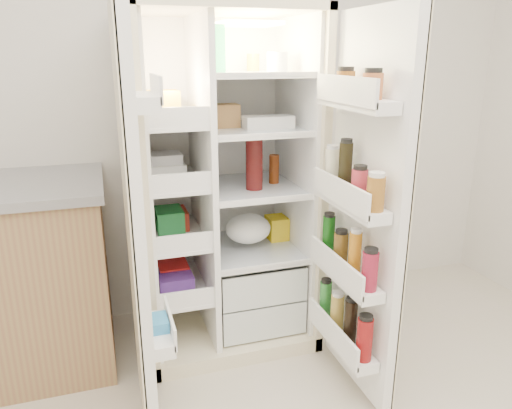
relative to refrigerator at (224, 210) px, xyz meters
name	(u,v)px	position (x,y,z in m)	size (l,w,h in m)	color
wall_back	(207,94)	(0.00, 0.35, 0.61)	(4.00, 0.02, 2.70)	silver
refrigerator	(224,210)	(0.00, 0.00, 0.00)	(0.92, 0.70, 1.80)	beige
freezer_door	(136,230)	(-0.52, -0.60, 0.15)	(0.15, 0.40, 1.72)	white
fridge_door	(362,217)	(0.46, -0.70, 0.13)	(0.17, 0.58, 1.72)	white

